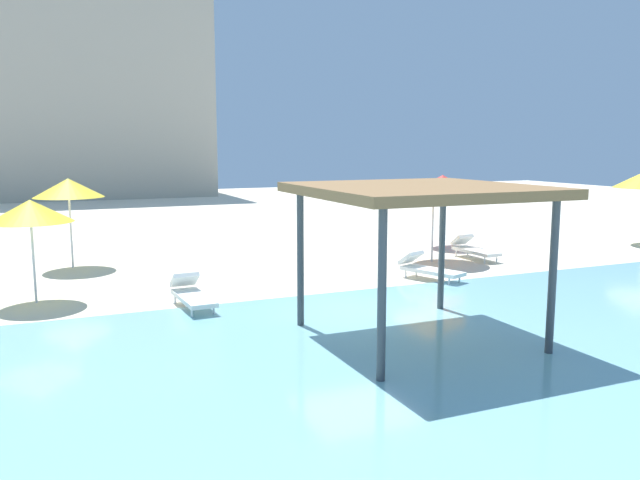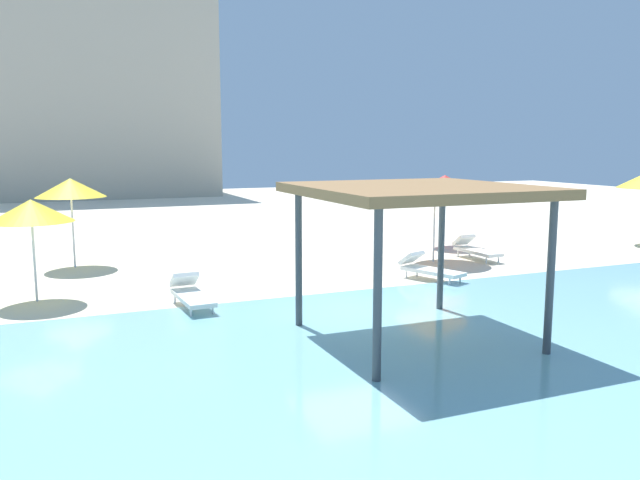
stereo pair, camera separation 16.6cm
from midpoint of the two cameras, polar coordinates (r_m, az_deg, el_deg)
name	(u,v)px [view 2 (the right image)]	position (r m, az deg, el deg)	size (l,w,h in m)	color
ground_plane	(354,309)	(14.59, 3.37, -6.13)	(80.00, 80.00, 0.00)	beige
lagoon_water	(505,388)	(10.36, 16.60, -12.57)	(44.00, 13.50, 0.04)	#7AB7C1
shade_pavilion	(417,196)	(11.92, 9.02, 3.93)	(4.08, 4.08, 2.94)	#42474C
beach_umbrella_yellow_0	(71,188)	(20.50, -21.13, 4.36)	(2.04, 2.04, 2.69)	silver
beach_umbrella_orange_3	(435,190)	(20.31, 10.46, 4.42)	(2.36, 2.36, 2.61)	silver
beach_umbrella_yellow_4	(31,211)	(16.25, -24.09, 2.39)	(1.92, 1.92, 2.43)	silver
beach_umbrella_red_5	(445,182)	(23.56, 11.27, 5.05)	(1.92, 1.92, 2.60)	silver
lounge_chair_0	(191,293)	(14.86, -11.13, -4.69)	(0.71, 1.93, 0.74)	white
lounge_chair_1	(428,268)	(17.79, 9.86, -2.49)	(1.23, 1.99, 0.74)	white
lounge_chair_2	(475,249)	(21.37, 13.83, -0.77)	(0.67, 1.92, 0.74)	white
hotel_block_0	(58,91)	(50.09, -22.26, 12.20)	(21.08, 9.91, 14.91)	#B2A893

